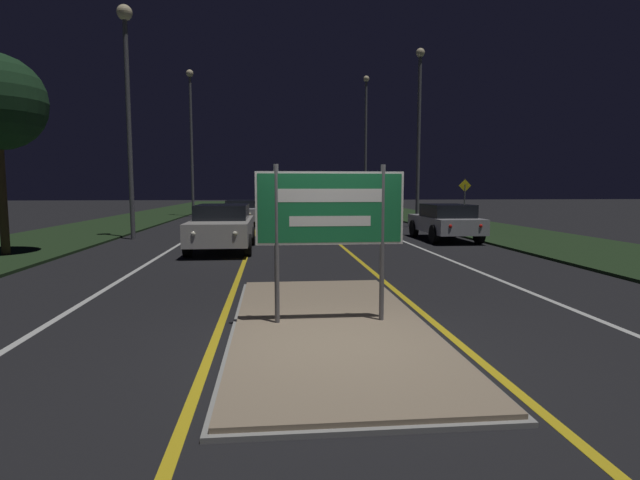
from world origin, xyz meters
TOP-DOWN VIEW (x-y plane):
  - ground_plane at (0.00, 0.00)m, footprint 160.00×160.00m
  - median_island at (0.00, 0.81)m, footprint 2.84×6.44m
  - verge_left at (-9.50, 20.00)m, footprint 5.00×100.00m
  - verge_right at (9.50, 20.00)m, footprint 5.00×100.00m
  - centre_line_yellow_left at (-1.61, 25.00)m, footprint 0.12×70.00m
  - centre_line_yellow_right at (1.61, 25.00)m, footprint 0.12×70.00m
  - lane_line_white_left at (-4.20, 25.00)m, footprint 0.12×70.00m
  - lane_line_white_right at (4.20, 25.00)m, footprint 0.12×70.00m
  - edge_line_white_left at (-7.20, 25.00)m, footprint 0.10×70.00m
  - edge_line_white_right at (7.20, 25.00)m, footprint 0.10×70.00m
  - highway_sign at (0.00, 0.80)m, footprint 2.13×0.07m
  - streetlight_left_near at (-6.36, 14.15)m, footprint 0.59×0.59m
  - streetlight_left_far at (-6.38, 29.72)m, footprint 0.50×0.50m
  - streetlight_right_near at (6.69, 19.05)m, footprint 0.45×0.45m
  - streetlight_right_far at (6.20, 31.05)m, footprint 0.44×0.44m
  - car_receding_0 at (5.93, 12.65)m, footprint 1.92×4.33m
  - car_receding_1 at (5.87, 25.11)m, footprint 1.96×4.60m
  - car_approaching_0 at (-2.45, 10.24)m, footprint 2.00×4.72m
  - car_approaching_1 at (-2.51, 21.53)m, footprint 1.95×4.84m
  - warning_sign at (8.34, 16.82)m, footprint 0.60×0.06m

SIDE VIEW (x-z plane):
  - ground_plane at x=0.00m, z-range 0.00..0.00m
  - centre_line_yellow_left at x=-1.61m, z-range 0.00..0.01m
  - centre_line_yellow_right at x=1.61m, z-range 0.00..0.01m
  - lane_line_white_left at x=-4.20m, z-range 0.00..0.01m
  - lane_line_white_right at x=4.20m, z-range 0.00..0.01m
  - edge_line_white_left at x=-7.20m, z-range 0.00..0.01m
  - edge_line_white_right at x=7.20m, z-range 0.00..0.01m
  - verge_left at x=-9.50m, z-range 0.00..0.08m
  - verge_right at x=9.50m, z-range 0.00..0.08m
  - median_island at x=0.00m, z-range -0.01..0.09m
  - car_approaching_1 at x=-2.51m, z-range 0.07..1.44m
  - car_receding_0 at x=5.93m, z-range 0.05..1.46m
  - car_receding_1 at x=5.87m, z-range 0.06..1.50m
  - car_approaching_0 at x=-2.45m, z-range 0.05..1.54m
  - warning_sign at x=8.34m, z-range 0.32..2.70m
  - highway_sign at x=0.00m, z-range 0.53..2.81m
  - streetlight_right_near at x=6.69m, z-range 0.90..9.95m
  - streetlight_right_far at x=6.20m, z-range 0.91..11.21m
  - streetlight_left_near at x=-6.36m, z-range 1.65..10.65m
  - streetlight_left_far at x=-6.38m, z-range 1.22..11.37m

